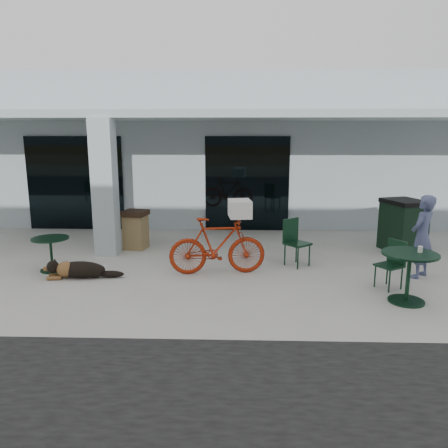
{
  "coord_description": "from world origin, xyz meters",
  "views": [
    {
      "loc": [
        1.55,
        -7.53,
        2.79
      ],
      "look_at": [
        1.27,
        1.03,
        1.0
      ],
      "focal_mm": 35.0,
      "sensor_mm": 36.0,
      "label": 1
    }
  ],
  "objects_px": {
    "bicycle": "(217,246)",
    "person": "(422,237)",
    "trash_receptacle": "(136,230)",
    "cafe_table_near": "(51,254)",
    "cafe_table_far": "(408,278)",
    "wheeled_bin": "(403,225)",
    "cafe_chair_far_b": "(389,265)",
    "dog": "(80,269)",
    "cafe_chair_far_a": "(297,243)"
  },
  "relations": [
    {
      "from": "dog",
      "to": "cafe_chair_far_b",
      "type": "bearing_deg",
      "value": -13.67
    },
    {
      "from": "cafe_chair_far_b",
      "to": "person",
      "type": "relative_size",
      "value": 0.54
    },
    {
      "from": "cafe_table_far",
      "to": "cafe_table_near",
      "type": "bearing_deg",
      "value": 167.48
    },
    {
      "from": "cafe_table_far",
      "to": "trash_receptacle",
      "type": "bearing_deg",
      "value": 148.31
    },
    {
      "from": "cafe_table_near",
      "to": "trash_receptacle",
      "type": "distance_m",
      "value": 2.25
    },
    {
      "from": "cafe_table_far",
      "to": "person",
      "type": "distance_m",
      "value": 1.57
    },
    {
      "from": "dog",
      "to": "cafe_chair_far_a",
      "type": "xyz_separation_m",
      "value": [
        4.35,
        0.95,
        0.31
      ]
    },
    {
      "from": "bicycle",
      "to": "cafe_table_far",
      "type": "bearing_deg",
      "value": -120.72
    },
    {
      "from": "cafe_table_near",
      "to": "trash_receptacle",
      "type": "relative_size",
      "value": 0.79
    },
    {
      "from": "person",
      "to": "wheeled_bin",
      "type": "xyz_separation_m",
      "value": [
        0.37,
        1.97,
        -0.2
      ]
    },
    {
      "from": "person",
      "to": "cafe_table_far",
      "type": "bearing_deg",
      "value": 17.59
    },
    {
      "from": "cafe_chair_far_a",
      "to": "trash_receptacle",
      "type": "relative_size",
      "value": 1.06
    },
    {
      "from": "cafe_table_far",
      "to": "cafe_chair_far_b",
      "type": "bearing_deg",
      "value": 97.85
    },
    {
      "from": "cafe_table_near",
      "to": "wheeled_bin",
      "type": "xyz_separation_m",
      "value": [
        7.77,
        1.82,
        0.27
      ]
    },
    {
      "from": "person",
      "to": "cafe_table_near",
      "type": "bearing_deg",
      "value": -44.7
    },
    {
      "from": "cafe_table_near",
      "to": "cafe_table_far",
      "type": "height_order",
      "value": "cafe_table_far"
    },
    {
      "from": "cafe_table_far",
      "to": "person",
      "type": "bearing_deg",
      "value": 61.13
    },
    {
      "from": "trash_receptacle",
      "to": "wheeled_bin",
      "type": "relative_size",
      "value": 0.76
    },
    {
      "from": "bicycle",
      "to": "cafe_chair_far_a",
      "type": "height_order",
      "value": "bicycle"
    },
    {
      "from": "trash_receptacle",
      "to": "dog",
      "type": "bearing_deg",
      "value": -104.47
    },
    {
      "from": "trash_receptacle",
      "to": "person",
      "type": "bearing_deg",
      "value": -17.95
    },
    {
      "from": "cafe_table_far",
      "to": "cafe_chair_far_b",
      "type": "xyz_separation_m",
      "value": [
        -0.09,
        0.66,
        0.02
      ]
    },
    {
      "from": "cafe_table_far",
      "to": "trash_receptacle",
      "type": "height_order",
      "value": "trash_receptacle"
    },
    {
      "from": "bicycle",
      "to": "dog",
      "type": "height_order",
      "value": "bicycle"
    },
    {
      "from": "wheeled_bin",
      "to": "trash_receptacle",
      "type": "bearing_deg",
      "value": 161.72
    },
    {
      "from": "cafe_chair_far_a",
      "to": "cafe_table_far",
      "type": "bearing_deg",
      "value": -93.02
    },
    {
      "from": "dog",
      "to": "cafe_table_far",
      "type": "relative_size",
      "value": 1.24
    },
    {
      "from": "bicycle",
      "to": "cafe_table_near",
      "type": "relative_size",
      "value": 2.59
    },
    {
      "from": "bicycle",
      "to": "person",
      "type": "xyz_separation_m",
      "value": [
        3.99,
        -0.08,
        0.24
      ]
    },
    {
      "from": "cafe_table_near",
      "to": "cafe_chair_far_a",
      "type": "xyz_separation_m",
      "value": [
        5.09,
        0.52,
        0.15
      ]
    },
    {
      "from": "bicycle",
      "to": "cafe_chair_far_b",
      "type": "relative_size",
      "value": 2.17
    },
    {
      "from": "dog",
      "to": "wheeled_bin",
      "type": "xyz_separation_m",
      "value": [
        7.02,
        2.25,
        0.43
      ]
    },
    {
      "from": "dog",
      "to": "person",
      "type": "bearing_deg",
      "value": -7.46
    },
    {
      "from": "dog",
      "to": "bicycle",
      "type": "bearing_deg",
      "value": -2.28
    },
    {
      "from": "bicycle",
      "to": "dog",
      "type": "relative_size",
      "value": 1.7
    },
    {
      "from": "cafe_chair_far_b",
      "to": "person",
      "type": "distance_m",
      "value": 1.13
    },
    {
      "from": "bicycle",
      "to": "trash_receptacle",
      "type": "height_order",
      "value": "bicycle"
    },
    {
      "from": "person",
      "to": "trash_receptacle",
      "type": "xyz_separation_m",
      "value": [
        -6.08,
        1.97,
        -0.34
      ]
    },
    {
      "from": "cafe_chair_far_b",
      "to": "trash_receptacle",
      "type": "distance_m",
      "value": 5.88
    },
    {
      "from": "bicycle",
      "to": "wheeled_bin",
      "type": "relative_size",
      "value": 1.55
    },
    {
      "from": "bicycle",
      "to": "trash_receptacle",
      "type": "bearing_deg",
      "value": 40.54
    },
    {
      "from": "cafe_table_near",
      "to": "trash_receptacle",
      "type": "height_order",
      "value": "trash_receptacle"
    },
    {
      "from": "bicycle",
      "to": "person",
      "type": "height_order",
      "value": "person"
    },
    {
      "from": "cafe_table_near",
      "to": "cafe_table_far",
      "type": "distance_m",
      "value": 6.83
    },
    {
      "from": "cafe_table_far",
      "to": "cafe_chair_far_b",
      "type": "distance_m",
      "value": 0.67
    },
    {
      "from": "cafe_chair_far_a",
      "to": "trash_receptacle",
      "type": "xyz_separation_m",
      "value": [
        -3.77,
        1.3,
        -0.03
      ]
    },
    {
      "from": "cafe_table_near",
      "to": "cafe_table_far",
      "type": "xyz_separation_m",
      "value": [
        6.67,
        -1.48,
        0.08
      ]
    },
    {
      "from": "cafe_table_near",
      "to": "dog",
      "type": "bearing_deg",
      "value": -29.79
    },
    {
      "from": "trash_receptacle",
      "to": "cafe_chair_far_b",
      "type": "bearing_deg",
      "value": -26.65
    },
    {
      "from": "dog",
      "to": "trash_receptacle",
      "type": "xyz_separation_m",
      "value": [
        0.58,
        2.25,
        0.28
      ]
    }
  ]
}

